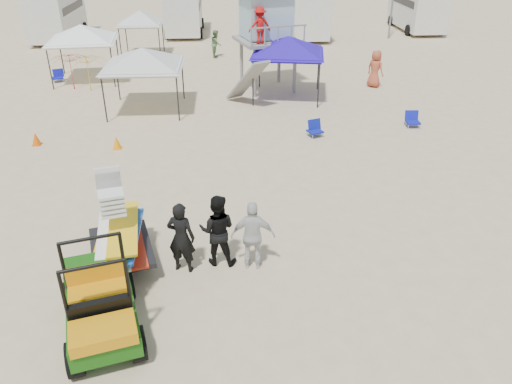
{
  "coord_description": "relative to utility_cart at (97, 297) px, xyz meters",
  "views": [
    {
      "loc": [
        -0.28,
        -8.37,
        7.45
      ],
      "look_at": [
        0.5,
        3.0,
        1.3
      ],
      "focal_mm": 35.0,
      "sensor_mm": 36.0,
      "label": 1
    }
  ],
  "objects": [
    {
      "name": "man_right",
      "position": [
        3.22,
        2.04,
        -0.03
      ],
      "size": [
        1.08,
        0.52,
        1.79
      ],
      "primitive_type": "imported",
      "rotation": [
        0.0,
        0.0,
        3.06
      ],
      "color": "silver",
      "rests_on": "ground"
    },
    {
      "name": "beach_chair_c",
      "position": [
        10.41,
        11.21,
        -0.62
      ],
      "size": [
        0.57,
        0.61,
        0.64
      ],
      "color": "#0F17AC",
      "rests_on": "ground"
    },
    {
      "name": "cone_far",
      "position": [
        -4.52,
        10.23,
        -0.68
      ],
      "size": [
        0.34,
        0.34,
        0.5
      ],
      "primitive_type": "cone",
      "color": "#E55807",
      "rests_on": "ground"
    },
    {
      "name": "distant_beachgoers",
      "position": [
        6.74,
        20.14,
        -0.05
      ],
      "size": [
        8.94,
        8.01,
        1.86
      ],
      "color": "#547A49",
      "rests_on": "ground"
    },
    {
      "name": "rv_mid_left",
      "position": [
        -0.11,
        31.97,
        0.87
      ],
      "size": [
        2.65,
        6.5,
        3.25
      ],
      "color": "silver",
      "rests_on": "ground"
    },
    {
      "name": "beach_chair_a",
      "position": [
        -6.12,
        19.06,
        -0.62
      ],
      "size": [
        0.69,
        0.76,
        0.64
      ],
      "color": "#0F11A7",
      "rests_on": "ground"
    },
    {
      "name": "rv_far_right",
      "position": [
        17.89,
        31.97,
        0.87
      ],
      "size": [
        2.64,
        6.6,
        3.25
      ],
      "color": "silver",
      "rests_on": "ground"
    },
    {
      "name": "beach_chair_b",
      "position": [
        6.2,
        10.45,
        -0.62
      ],
      "size": [
        0.69,
        0.75,
        0.64
      ],
      "color": "#0E1A99",
      "rests_on": "ground"
    },
    {
      "name": "ground",
      "position": [
        2.89,
        0.47,
        -0.93
      ],
      "size": [
        140.0,
        140.0,
        0.0
      ],
      "primitive_type": "plane",
      "color": "beige",
      "rests_on": "ground"
    },
    {
      "name": "canopy_white_c",
      "position": [
        -2.36,
        24.82,
        1.67
      ],
      "size": [
        2.55,
        2.55,
        3.15
      ],
      "color": "black",
      "rests_on": "ground"
    },
    {
      "name": "man_mid",
      "position": [
        2.37,
        2.29,
        0.0
      ],
      "size": [
        1.0,
        0.83,
        1.86
      ],
      "primitive_type": "imported",
      "rotation": [
        0.0,
        0.0,
        2.99
      ],
      "color": "black",
      "rests_on": "ground"
    },
    {
      "name": "canopy_white_b",
      "position": [
        -4.59,
        19.23,
        1.82
      ],
      "size": [
        3.48,
        3.48,
        3.29
      ],
      "color": "black",
      "rests_on": "ground"
    },
    {
      "name": "rv_far_left",
      "position": [
        -9.11,
        30.47,
        0.87
      ],
      "size": [
        2.64,
        6.8,
        3.25
      ],
      "color": "silver",
      "rests_on": "ground"
    },
    {
      "name": "umbrella_a",
      "position": [
        -4.93,
        17.52,
        -0.02
      ],
      "size": [
        2.19,
        2.22,
        1.82
      ],
      "primitive_type": "imported",
      "rotation": [
        0.0,
        0.0,
        0.1
      ],
      "color": "red",
      "rests_on": "ground"
    },
    {
      "name": "umbrella_b",
      "position": [
        -4.0,
        17.17,
        -0.02
      ],
      "size": [
        2.65,
        2.67,
        1.82
      ],
      "primitive_type": "imported",
      "rotation": [
        0.0,
        0.0,
        0.44
      ],
      "color": "gold",
      "rests_on": "ground"
    },
    {
      "name": "man_left",
      "position": [
        1.52,
        2.04,
        -0.01
      ],
      "size": [
        0.77,
        0.61,
        1.84
      ],
      "primitive_type": "imported",
      "rotation": [
        0.0,
        0.0,
        2.86
      ],
      "color": "black",
      "rests_on": "ground"
    },
    {
      "name": "canopy_blue",
      "position": [
        5.71,
        15.54,
        1.81
      ],
      "size": [
        3.62,
        3.62,
        3.29
      ],
      "color": "black",
      "rests_on": "ground"
    },
    {
      "name": "utility_cart",
      "position": [
        0.0,
        0.0,
        0.0
      ],
      "size": [
        1.94,
        2.87,
        1.99
      ],
      "color": "#14510C",
      "rests_on": "ground"
    },
    {
      "name": "canopy_white_a",
      "position": [
        -0.79,
        14.09,
        1.69
      ],
      "size": [
        3.24,
        3.24,
        3.17
      ],
      "color": "black",
      "rests_on": "ground"
    },
    {
      "name": "cone_near",
      "position": [
        -1.4,
        9.66,
        -0.68
      ],
      "size": [
        0.34,
        0.34,
        0.5
      ],
      "primitive_type": "cone",
      "color": "orange",
      "rests_on": "ground"
    },
    {
      "name": "lifeguard_tower",
      "position": [
        4.8,
        17.04,
        2.43
      ],
      "size": [
        3.46,
        3.46,
        4.51
      ],
      "color": "gray",
      "rests_on": "ground"
    },
    {
      "name": "rv_mid_right",
      "position": [
        8.89,
        30.47,
        0.87
      ],
      "size": [
        2.64,
        7.0,
        3.25
      ],
      "color": "silver",
      "rests_on": "ground"
    },
    {
      "name": "surf_trailer",
      "position": [
        0.01,
        2.34,
        0.01
      ],
      "size": [
        1.89,
        2.74,
        2.29
      ],
      "color": "black",
      "rests_on": "ground"
    }
  ]
}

